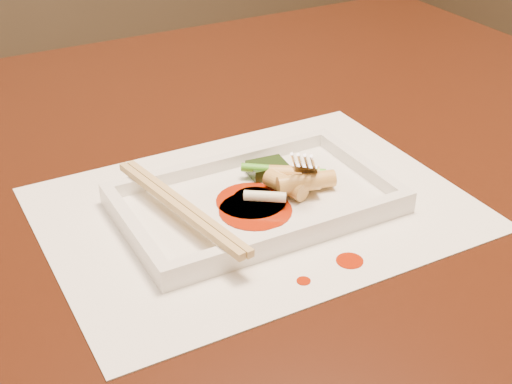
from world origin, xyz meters
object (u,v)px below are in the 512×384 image
plate_base (256,204)px  table (140,266)px  chopstick_a (176,207)px  fork (310,110)px  placemat (256,209)px

plate_base → table: bearing=132.7°
chopstick_a → fork: (0.15, 0.02, 0.06)m
plate_base → chopstick_a: (-0.08, -0.00, 0.02)m
chopstick_a → plate_base: bearing=0.0°
table → plate_base: plate_base is taller
table → fork: 0.26m
plate_base → fork: size_ratio=1.86×
chopstick_a → fork: fork is taller
chopstick_a → fork: bearing=6.8°
placemat → fork: bearing=14.4°
plate_base → chopstick_a: 0.08m
chopstick_a → fork: size_ratio=1.41×
table → fork: (0.16, -0.08, 0.18)m
table → chopstick_a: bearing=-84.8°
chopstick_a → fork: 0.16m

